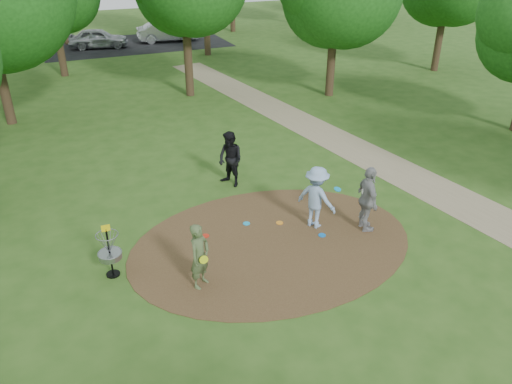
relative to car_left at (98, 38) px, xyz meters
name	(u,v)px	position (x,y,z in m)	size (l,w,h in m)	color
ground	(272,243)	(0.90, -29.44, -0.74)	(100.00, 100.00, 0.00)	#2D5119
dirt_clearing	(272,243)	(0.90, -29.44, -0.73)	(8.40, 8.40, 0.02)	#47301C
footpath	(409,176)	(7.40, -27.44, -0.73)	(2.00, 40.00, 0.01)	#8C7A5B
parking_lot	(136,44)	(2.90, 0.56, -0.74)	(14.00, 8.00, 0.01)	black
player_observer_with_disc	(200,256)	(-1.58, -30.47, 0.16)	(0.78, 0.74, 1.79)	#4B5E36
player_throwing_with_disc	(316,198)	(2.51, -29.08, 0.25)	(1.47, 1.47, 1.97)	#8EABD4
player_walking_with_disc	(230,159)	(1.12, -25.47, 0.25)	(1.08, 1.19, 1.99)	black
player_waiting_with_disc	(368,199)	(3.79, -29.86, 0.29)	(0.75, 1.29, 2.07)	gray
disc_ground_cyan	(246,223)	(0.61, -28.18, -0.71)	(0.22, 0.22, 0.02)	#1BA4D8
disc_ground_blue	(322,235)	(2.42, -29.68, -0.71)	(0.22, 0.22, 0.02)	blue
disc_ground_red	(206,236)	(-0.78, -28.34, -0.71)	(0.22, 0.22, 0.02)	red
car_left	(98,38)	(0.00, 0.00, 0.00)	(1.75, 4.34, 1.48)	#959A9C
car_right	(167,32)	(5.44, 0.42, 0.04)	(1.66, 4.75, 1.56)	#AEAFB6
disc_ground_orange	(280,223)	(1.57, -28.55, -0.71)	(0.22, 0.22, 0.02)	orange
disc_golf_basket	(109,247)	(-3.60, -29.14, 0.13)	(0.63, 0.63, 1.54)	black
tree_ring	(219,10)	(2.61, -20.48, 4.49)	(37.10, 45.20, 9.11)	#332316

